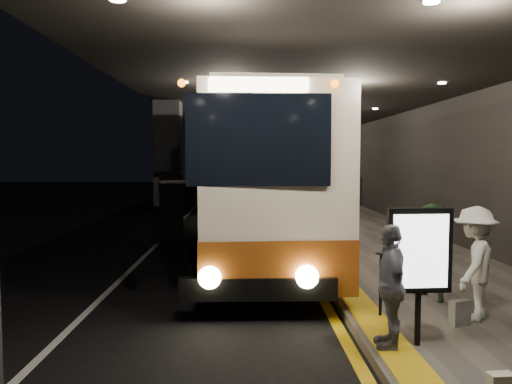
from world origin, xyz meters
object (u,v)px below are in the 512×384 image
object	(u,v)px
passenger_boarding	(336,234)
passenger_waiting_green	(433,252)
passenger_waiting_white	(475,263)
info_sign	(419,253)
coach_main	(253,186)
coach_second	(243,171)
passenger_waiting_grey	(390,286)
bag_polka	(460,313)
stanchion_post	(381,285)

from	to	relation	value
passenger_boarding	passenger_waiting_green	distance (m)	2.26
passenger_waiting_white	info_sign	world-z (taller)	info_sign
coach_main	coach_second	distance (m)	15.73
passenger_boarding	passenger_waiting_grey	bearing A→B (deg)	-165.57
bag_polka	passenger_waiting_white	bearing A→B (deg)	38.79
passenger_waiting_green	stanchion_post	distance (m)	1.51
passenger_waiting_green	passenger_waiting_white	xyz separation A→B (m)	(0.23, -1.10, 0.03)
coach_main	info_sign	world-z (taller)	coach_main
passenger_waiting_white	stanchion_post	distance (m)	1.45
passenger_waiting_green	bag_polka	distance (m)	1.52
stanchion_post	passenger_waiting_green	bearing A→B (deg)	37.73
passenger_waiting_green	info_sign	xyz separation A→B (m)	(-1.00, -2.13, 0.39)
passenger_waiting_grey	info_sign	size ratio (longest dim) A/B	0.89
passenger_waiting_white	stanchion_post	world-z (taller)	passenger_waiting_white
passenger_boarding	stanchion_post	size ratio (longest dim) A/B	1.79
coach_second	passenger_boarding	bearing A→B (deg)	-81.88
coach_second	coach_main	bearing A→B (deg)	-86.68
passenger_waiting_grey	stanchion_post	size ratio (longest dim) A/B	1.64
bag_polka	passenger_waiting_grey	bearing A→B (deg)	-147.48
passenger_waiting_green	passenger_waiting_white	world-z (taller)	passenger_waiting_white
stanchion_post	bag_polka	bearing A→B (deg)	-23.80
coach_second	bag_polka	distance (m)	22.68
passenger_boarding	passenger_waiting_grey	world-z (taller)	passenger_boarding
passenger_waiting_grey	info_sign	world-z (taller)	info_sign
passenger_boarding	info_sign	distance (m)	3.95
bag_polka	stanchion_post	bearing A→B (deg)	156.20
stanchion_post	coach_main	bearing A→B (deg)	107.18
coach_second	passenger_waiting_green	world-z (taller)	coach_second
passenger_waiting_green	passenger_waiting_white	size ratio (longest dim) A/B	0.96
passenger_waiting_white	passenger_waiting_grey	xyz separation A→B (m)	(-1.61, -1.08, -0.06)
passenger_waiting_white	info_sign	xyz separation A→B (m)	(-1.22, -1.03, 0.36)
passenger_boarding	bag_polka	world-z (taller)	passenger_boarding
coach_main	info_sign	size ratio (longest dim) A/B	6.87
stanchion_post	info_sign	bearing A→B (deg)	-82.50
bag_polka	stanchion_post	world-z (taller)	stanchion_post
coach_second	passenger_waiting_white	world-z (taller)	coach_second
stanchion_post	passenger_waiting_grey	bearing A→B (deg)	-100.04
passenger_waiting_grey	stanchion_post	distance (m)	1.35
passenger_waiting_grey	stanchion_post	world-z (taller)	passenger_waiting_grey
passenger_boarding	bag_polka	bearing A→B (deg)	-143.36
coach_main	coach_second	size ratio (longest dim) A/B	0.98
coach_second	passenger_waiting_green	distance (m)	21.32
coach_main	passenger_boarding	bearing A→B (deg)	-67.42
coach_second	passenger_boarding	size ratio (longest dim) A/B	7.15
passenger_boarding	passenger_waiting_white	size ratio (longest dim) A/B	1.02
passenger_waiting_white	info_sign	bearing A→B (deg)	-12.18
info_sign	coach_main	bearing A→B (deg)	102.48
passenger_waiting_green	bag_polka	world-z (taller)	passenger_waiting_green
passenger_boarding	passenger_waiting_white	world-z (taller)	passenger_boarding
passenger_boarding	bag_polka	size ratio (longest dim) A/B	4.73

